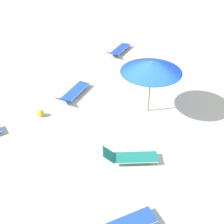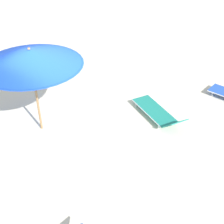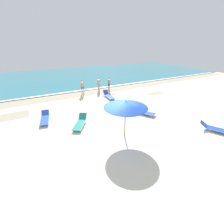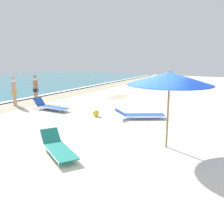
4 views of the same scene
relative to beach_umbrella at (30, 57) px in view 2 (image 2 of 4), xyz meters
name	(u,v)px [view 2 (image 2 of 4)]	position (x,y,z in m)	size (l,w,h in m)	color
ground_plane	(72,129)	(-0.51, 0.72, -2.32)	(60.00, 60.00, 0.16)	beige
beach_umbrella	(30,57)	(0.00, 0.00, 0.00)	(2.66, 2.66, 2.51)	#9E7547
sun_lounger_under_umbrella	(158,113)	(-2.17, 2.70, -2.02)	(1.60, 2.07, 0.56)	#1E8475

